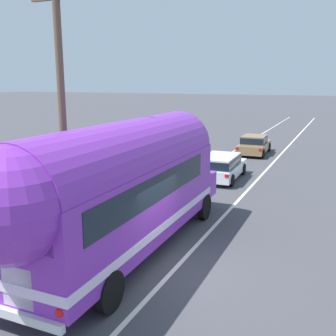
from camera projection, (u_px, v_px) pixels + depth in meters
ground_plane at (174, 270)px, 11.25m from camera, size 300.00×300.00×0.00m
lane_markings at (231, 175)px, 22.60m from camera, size 3.64×80.00×0.01m
utility_pole at (62, 108)px, 12.53m from camera, size 1.80×0.24×8.50m
painted_bus at (118, 185)px, 11.42m from camera, size 2.66×11.42×4.12m
car_lead at (221, 166)px, 21.39m from camera, size 2.05×4.34×1.37m
car_second at (254, 144)px, 29.04m from camera, size 2.07×4.54×1.37m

